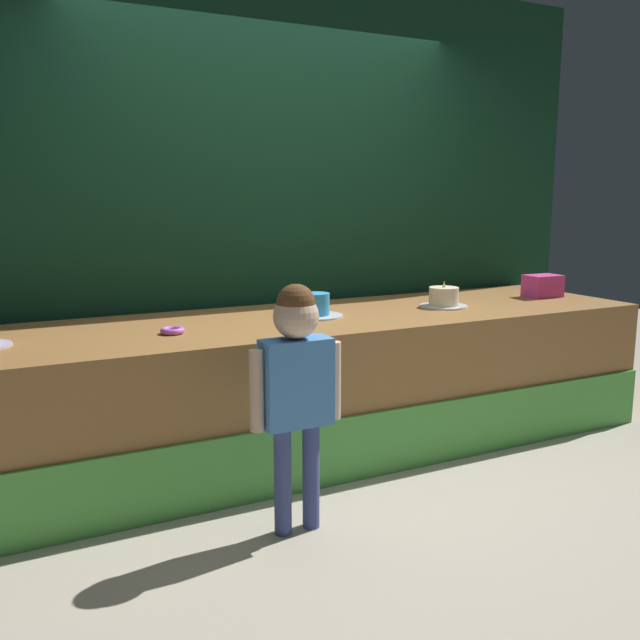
{
  "coord_description": "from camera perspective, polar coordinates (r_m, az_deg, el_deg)",
  "views": [
    {
      "loc": [
        -1.71,
        -2.9,
        1.46
      ],
      "look_at": [
        -0.08,
        0.32,
        0.8
      ],
      "focal_mm": 38.27,
      "sensor_mm": 36.0,
      "label": 1
    }
  ],
  "objects": [
    {
      "name": "child_figure",
      "position": [
        2.9,
        -1.99,
        -4.59
      ],
      "size": [
        0.42,
        0.19,
        1.1
      ],
      "color": "#3F4C8C",
      "rests_on": "ground_plane"
    },
    {
      "name": "donut",
      "position": [
        3.48,
        -12.23,
        -0.88
      ],
      "size": [
        0.12,
        0.12,
        0.03
      ],
      "primitive_type": "torus",
      "color": "#CC66D8",
      "rests_on": "stage_platform"
    },
    {
      "name": "cake_center",
      "position": [
        3.88,
        -0.32,
        1.11
      ],
      "size": [
        0.31,
        0.31,
        0.13
      ],
      "color": "silver",
      "rests_on": "stage_platform"
    },
    {
      "name": "ground_plane",
      "position": [
        3.67,
        3.47,
        -13.08
      ],
      "size": [
        12.0,
        12.0,
        0.0
      ],
      "primitive_type": "plane",
      "color": "#BCB29E"
    },
    {
      "name": "stage_platform",
      "position": [
        3.98,
        -0.33,
        -5.25
      ],
      "size": [
        4.06,
        1.09,
        0.78
      ],
      "color": "#9E6B38",
      "rests_on": "ground_plane"
    },
    {
      "name": "pink_box",
      "position": [
        4.89,
        18.12,
        2.73
      ],
      "size": [
        0.24,
        0.17,
        0.15
      ],
      "primitive_type": "cube",
      "rotation": [
        0.0,
        0.0,
        -0.03
      ],
      "color": "#E33E9E",
      "rests_on": "stage_platform"
    },
    {
      "name": "cake_right",
      "position": [
        4.3,
        10.3,
        1.82
      ],
      "size": [
        0.29,
        0.29,
        0.16
      ],
      "color": "silver",
      "rests_on": "stage_platform"
    },
    {
      "name": "curtain_backdrop",
      "position": [
        4.42,
        -4.1,
        9.86
      ],
      "size": [
        4.76,
        0.08,
        2.85
      ],
      "primitive_type": "cube",
      "color": "#113823",
      "rests_on": "ground_plane"
    }
  ]
}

